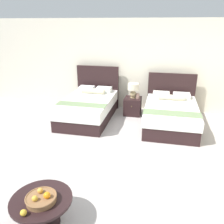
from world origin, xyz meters
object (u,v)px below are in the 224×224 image
object	(u,v)px
nightstand	(133,106)
vase	(138,96)
bed_near_corner	(171,114)
loose_apple	(23,213)
bed_near_window	(89,107)
coffee_table	(42,205)
table_lamp	(133,89)
fruit_bowl	(41,198)

from	to	relation	value
nightstand	vase	size ratio (longest dim) A/B	3.31
bed_near_corner	loose_apple	xyz separation A→B (m)	(-1.72, -4.00, 0.13)
bed_near_window	nightstand	size ratio (longest dim) A/B	4.24
vase	bed_near_corner	bearing A→B (deg)	-29.64
coffee_table	loose_apple	xyz separation A→B (m)	(-0.06, -0.30, 0.14)
bed_near_window	table_lamp	bearing A→B (deg)	26.85
bed_near_window	nightstand	xyz separation A→B (m)	(1.15, 0.56, -0.08)
table_lamp	nightstand	bearing A→B (deg)	-90.00
bed_near_corner	fruit_bowl	size ratio (longest dim) A/B	5.25
fruit_bowl	loose_apple	world-z (taller)	fruit_bowl
bed_near_window	coffee_table	world-z (taller)	bed_near_window
loose_apple	bed_near_corner	bearing A→B (deg)	66.66
fruit_bowl	table_lamp	bearing A→B (deg)	82.55
coffee_table	loose_apple	size ratio (longest dim) A/B	10.19
bed_near_window	fruit_bowl	world-z (taller)	bed_near_window
bed_near_window	loose_apple	distance (m)	4.03
bed_near_corner	vase	size ratio (longest dim) A/B	13.55
bed_near_window	fruit_bowl	xyz separation A→B (m)	(0.59, -3.75, 0.13)
nightstand	table_lamp	world-z (taller)	table_lamp
table_lamp	fruit_bowl	distance (m)	4.38
loose_apple	table_lamp	bearing A→B (deg)	81.84
coffee_table	fruit_bowl	world-z (taller)	fruit_bowl
bed_near_corner	loose_apple	world-z (taller)	bed_near_corner
nightstand	fruit_bowl	size ratio (longest dim) A/B	1.28
bed_near_window	coffee_table	size ratio (longest dim) A/B	2.68
coffee_table	fruit_bowl	size ratio (longest dim) A/B	2.03
coffee_table	fruit_bowl	xyz separation A→B (m)	(0.03, -0.04, 0.15)
loose_apple	nightstand	bearing A→B (deg)	81.81
bed_near_window	nightstand	world-z (taller)	bed_near_window
vase	coffee_table	xyz separation A→B (m)	(-0.74, -4.23, -0.27)
nightstand	vase	bearing A→B (deg)	-15.65
nightstand	loose_apple	distance (m)	4.62
table_lamp	loose_apple	world-z (taller)	table_lamp
nightstand	vase	distance (m)	0.36
coffee_table	nightstand	bearing A→B (deg)	82.03
table_lamp	coffee_table	bearing A→B (deg)	-97.93
bed_near_corner	table_lamp	size ratio (longest dim) A/B	4.89
bed_near_window	table_lamp	distance (m)	1.37
nightstand	table_lamp	size ratio (longest dim) A/B	1.19
table_lamp	coffee_table	size ratio (longest dim) A/B	0.53
fruit_bowl	loose_apple	xyz separation A→B (m)	(-0.09, -0.25, -0.01)
bed_near_window	nightstand	distance (m)	1.29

